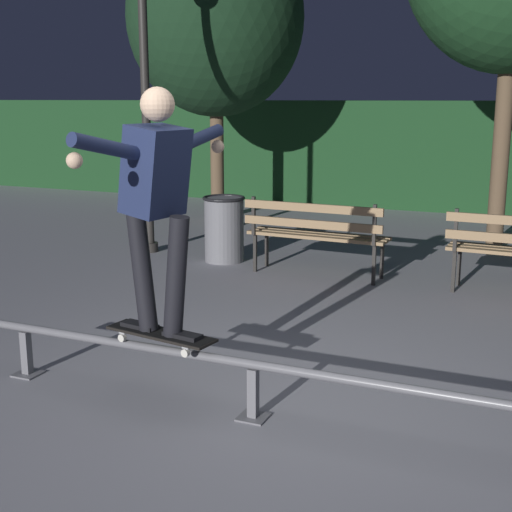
% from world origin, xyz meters
% --- Properties ---
extents(ground_plane, '(90.00, 90.00, 0.00)m').
position_xyz_m(ground_plane, '(0.00, 0.00, 0.00)').
color(ground_plane, gray).
extents(hedge_backdrop, '(24.00, 1.20, 1.92)m').
position_xyz_m(hedge_backdrop, '(0.00, 9.08, 0.96)').
color(hedge_backdrop, '#193D1E').
rests_on(hedge_backdrop, ground).
extents(grind_rail, '(4.21, 0.18, 0.39)m').
position_xyz_m(grind_rail, '(-0.00, -0.25, 0.30)').
color(grind_rail, slate).
rests_on(grind_rail, ground).
extents(skateboard, '(0.80, 0.32, 0.09)m').
position_xyz_m(skateboard, '(-0.66, -0.25, 0.46)').
color(skateboard, black).
rests_on(skateboard, grind_rail).
extents(skateboarder, '(0.63, 1.39, 1.56)m').
position_xyz_m(skateboarder, '(-0.65, -0.25, 1.40)').
color(skateboarder, black).
rests_on(skateboarder, skateboard).
extents(park_bench_leftmost, '(1.61, 0.47, 0.88)m').
position_xyz_m(park_bench_leftmost, '(-0.81, 3.32, 0.54)').
color(park_bench_leftmost, '#282623').
rests_on(park_bench_leftmost, ground).
extents(tree_far_left, '(2.79, 2.79, 4.73)m').
position_xyz_m(tree_far_left, '(-3.55, 6.37, 3.19)').
color(tree_far_left, brown).
rests_on(tree_far_left, ground).
extents(lamp_post_left, '(0.32, 0.32, 3.90)m').
position_xyz_m(lamp_post_left, '(-3.21, 3.72, 2.48)').
color(lamp_post_left, '#282623').
rests_on(lamp_post_left, ground).
extents(trash_can, '(0.52, 0.52, 0.80)m').
position_xyz_m(trash_can, '(-2.08, 3.62, 0.41)').
color(trash_can, slate).
rests_on(trash_can, ground).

